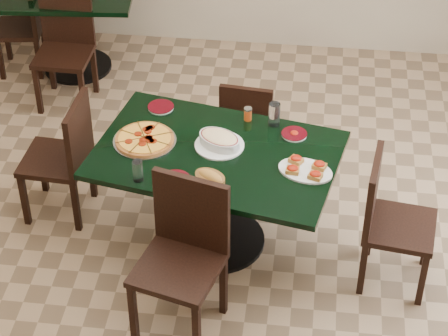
# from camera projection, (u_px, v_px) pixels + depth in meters

# --- Properties ---
(floor) EXTENTS (5.50, 5.50, 0.00)m
(floor) POSITION_uv_depth(u_px,v_px,m) (233.00, 251.00, 5.80)
(floor) COLOR #917353
(floor) RESTS_ON ground
(main_table) EXTENTS (1.66, 1.24, 0.75)m
(main_table) POSITION_uv_depth(u_px,v_px,m) (217.00, 175.00, 5.53)
(main_table) COLOR black
(main_table) RESTS_ON floor
(back_table) EXTENTS (1.13, 0.87, 0.75)m
(back_table) POSITION_uv_depth(u_px,v_px,m) (72.00, 14.00, 7.29)
(back_table) COLOR black
(back_table) RESTS_ON floor
(chair_far) EXTENTS (0.41, 0.41, 0.79)m
(chair_far) POSITION_uv_depth(u_px,v_px,m) (248.00, 123.00, 6.20)
(chair_far) COLOR black
(chair_far) RESTS_ON floor
(chair_near) EXTENTS (0.57, 0.57, 0.99)m
(chair_near) POSITION_uv_depth(u_px,v_px,m) (184.00, 248.00, 5.02)
(chair_near) COLOR black
(chair_near) RESTS_ON floor
(chair_right) EXTENTS (0.48, 0.48, 0.91)m
(chair_right) POSITION_uv_depth(u_px,v_px,m) (388.00, 216.00, 5.32)
(chair_right) COLOR black
(chair_right) RESTS_ON floor
(chair_left) EXTENTS (0.45, 0.45, 0.91)m
(chair_left) POSITION_uv_depth(u_px,v_px,m) (66.00, 153.00, 5.82)
(chair_left) COLOR black
(chair_left) RESTS_ON floor
(back_chair_near) EXTENTS (0.44, 0.44, 0.92)m
(back_chair_near) POSITION_uv_depth(u_px,v_px,m) (65.00, 42.00, 6.95)
(back_chair_near) COLOR black
(back_chair_near) RESTS_ON floor
(back_chair_left) EXTENTS (0.43, 0.43, 0.82)m
(back_chair_left) POSITION_uv_depth(u_px,v_px,m) (27.00, 22.00, 7.33)
(back_chair_left) COLOR black
(back_chair_left) RESTS_ON floor
(pepperoni_pizza) EXTENTS (0.40, 0.40, 0.04)m
(pepperoni_pizza) POSITION_uv_depth(u_px,v_px,m) (145.00, 139.00, 5.50)
(pepperoni_pizza) COLOR silver
(pepperoni_pizza) RESTS_ON main_table
(lasagna_casserole) EXTENTS (0.33, 0.31, 0.09)m
(lasagna_casserole) POSITION_uv_depth(u_px,v_px,m) (219.00, 140.00, 5.44)
(lasagna_casserole) COLOR silver
(lasagna_casserole) RESTS_ON main_table
(bread_basket) EXTENTS (0.24, 0.22, 0.09)m
(bread_basket) POSITION_uv_depth(u_px,v_px,m) (210.00, 178.00, 5.16)
(bread_basket) COLOR brown
(bread_basket) RESTS_ON main_table
(bruschetta_platter) EXTENTS (0.39, 0.32, 0.05)m
(bruschetta_platter) POSITION_uv_depth(u_px,v_px,m) (305.00, 169.00, 5.25)
(bruschetta_platter) COLOR silver
(bruschetta_platter) RESTS_ON main_table
(side_plate_near) EXTENTS (0.18, 0.18, 0.02)m
(side_plate_near) POSITION_uv_depth(u_px,v_px,m) (175.00, 180.00, 5.20)
(side_plate_near) COLOR silver
(side_plate_near) RESTS_ON main_table
(side_plate_far_r) EXTENTS (0.16, 0.16, 0.03)m
(side_plate_far_r) POSITION_uv_depth(u_px,v_px,m) (294.00, 134.00, 5.56)
(side_plate_far_r) COLOR silver
(side_plate_far_r) RESTS_ON main_table
(side_plate_far_l) EXTENTS (0.17, 0.17, 0.02)m
(side_plate_far_l) POSITION_uv_depth(u_px,v_px,m) (161.00, 107.00, 5.80)
(side_plate_far_l) COLOR silver
(side_plate_far_l) RESTS_ON main_table
(napkin_setting) EXTENTS (0.15, 0.15, 0.01)m
(napkin_setting) POSITION_uv_depth(u_px,v_px,m) (167.00, 180.00, 5.20)
(napkin_setting) COLOR silver
(napkin_setting) RESTS_ON main_table
(water_glass_a) EXTENTS (0.07, 0.07, 0.16)m
(water_glass_a) POSITION_uv_depth(u_px,v_px,m) (274.00, 114.00, 5.60)
(water_glass_a) COLOR silver
(water_glass_a) RESTS_ON main_table
(water_glass_b) EXTENTS (0.06, 0.06, 0.14)m
(water_glass_b) POSITION_uv_depth(u_px,v_px,m) (138.00, 171.00, 5.17)
(water_glass_b) COLOR silver
(water_glass_b) RESTS_ON main_table
(pepper_shaker) EXTENTS (0.05, 0.05, 0.09)m
(pepper_shaker) POSITION_uv_depth(u_px,v_px,m) (248.00, 114.00, 5.67)
(pepper_shaker) COLOR #C64D15
(pepper_shaker) RESTS_ON main_table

